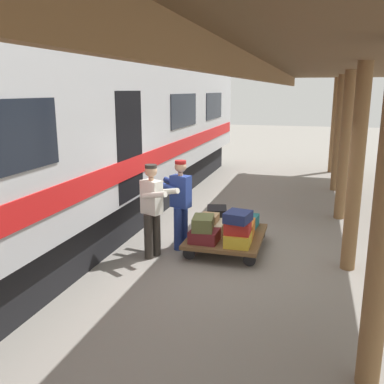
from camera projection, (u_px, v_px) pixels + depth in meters
name	position (u px, v px, depth m)	size (l,w,h in m)	color
ground_plane	(241.00, 257.00, 7.75)	(60.00, 60.00, 0.00)	gray
platform_canopy	(361.00, 70.00, 6.51)	(3.20, 19.06, 3.56)	brown
train_car	(59.00, 138.00, 8.24)	(3.02, 19.47, 4.00)	#B7BABF
luggage_cart	(227.00, 236.00, 8.09)	(1.36, 1.73, 0.29)	brown
suitcase_slate_roller	(217.00, 221.00, 8.58)	(0.38, 0.61, 0.20)	#4C515B
suitcase_teal_softside	(247.00, 222.00, 8.41)	(0.38, 0.62, 0.23)	#1E666B
suitcase_orange_carryall	(243.00, 229.00, 7.96)	(0.41, 0.61, 0.28)	#CC6B23
suitcase_maroon_trunk	(205.00, 235.00, 7.69)	(0.50, 0.54, 0.22)	maroon
suitcase_yellow_case	(238.00, 238.00, 7.53)	(0.44, 0.59, 0.22)	gold
suitcase_cream_canvas	(211.00, 227.00, 8.13)	(0.48, 0.62, 0.23)	beige
suitcase_tan_vintage	(209.00, 218.00, 8.08)	(0.32, 0.36, 0.14)	tan
suitcase_red_plastic	(238.00, 227.00, 7.44)	(0.44, 0.40, 0.22)	#AD231E
suitcase_olive_duffel	(203.00, 223.00, 7.62)	(0.36, 0.50, 0.24)	brown
suitcase_black_hardshell	(217.00, 211.00, 8.57)	(0.39, 0.50, 0.17)	black
suitcase_navy_fabric	(238.00, 217.00, 7.38)	(0.40, 0.46, 0.18)	navy
porter_in_overalls	(180.00, 201.00, 7.99)	(0.73, 0.55, 1.70)	navy
porter_by_door	(153.00, 208.00, 7.55)	(0.74, 0.59, 1.70)	#332D28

